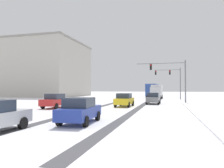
# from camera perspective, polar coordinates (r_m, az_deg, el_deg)

# --- Properties ---
(wheel_track_left_lane) EXTENTS (0.77, 31.46, 0.01)m
(wheel_track_left_lane) POSITION_cam_1_polar(r_m,az_deg,el_deg) (21.26, 6.19, -7.16)
(wheel_track_left_lane) COLOR #4C4C51
(wheel_track_left_lane) RESTS_ON ground
(wheel_track_right_lane) EXTENTS (0.80, 31.46, 0.01)m
(wheel_track_right_lane) POSITION_cam_1_polar(r_m,az_deg,el_deg) (22.45, -6.00, -6.85)
(wheel_track_right_lane) COLOR #4C4C51
(wheel_track_right_lane) RESTS_ON ground
(sidewalk_kerb_right) EXTENTS (4.00, 31.46, 0.12)m
(sidewalk_kerb_right) POSITION_cam_1_polar(r_m,az_deg,el_deg) (20.04, 26.58, -7.23)
(sidewalk_kerb_right) COLOR white
(sidewalk_kerb_right) RESTS_ON ground
(traffic_signal_near_right) EXTENTS (7.36, 0.41, 6.50)m
(traffic_signal_near_right) POSITION_cam_1_polar(r_m,az_deg,el_deg) (33.28, 15.64, 2.77)
(traffic_signal_near_right) COLOR slate
(traffic_signal_near_right) RESTS_ON ground
(traffic_signal_far_right) EXTENTS (5.29, 0.51, 6.50)m
(traffic_signal_far_right) POSITION_cam_1_polar(r_m,az_deg,el_deg) (45.22, 15.73, 1.84)
(traffic_signal_far_right) COLOR slate
(traffic_signal_far_right) RESTS_ON ground
(car_grey_lead) EXTENTS (1.95, 4.16, 1.62)m
(car_grey_lead) POSITION_cam_1_polar(r_m,az_deg,el_deg) (30.81, 11.13, -3.80)
(car_grey_lead) COLOR slate
(car_grey_lead) RESTS_ON ground
(car_yellow_cab_second) EXTENTS (1.94, 4.15, 1.62)m
(car_yellow_cab_second) POSITION_cam_1_polar(r_m,az_deg,el_deg) (25.97, 3.35, -4.30)
(car_yellow_cab_second) COLOR yellow
(car_yellow_cab_second) RESTS_ON ground
(car_red_third) EXTENTS (1.88, 4.12, 1.62)m
(car_red_third) POSITION_cam_1_polar(r_m,az_deg,el_deg) (24.84, -15.07, -4.39)
(car_red_third) COLOR red
(car_red_third) RESTS_ON ground
(car_blue_fourth) EXTENTS (1.99, 4.18, 1.62)m
(car_blue_fourth) POSITION_cam_1_polar(r_m,az_deg,el_deg) (13.62, -8.69, -7.03)
(car_blue_fourth) COLOR #233899
(car_blue_fourth) RESTS_ON ground
(bus_oncoming) EXTENTS (3.04, 11.10, 3.38)m
(bus_oncoming) POSITION_cam_1_polar(r_m,az_deg,el_deg) (56.78, 11.00, -1.45)
(bus_oncoming) COLOR #284793
(bus_oncoming) RESTS_ON ground
(box_truck_delivery) EXTENTS (2.51, 7.48, 3.02)m
(box_truck_delivery) POSITION_cam_1_polar(r_m,az_deg,el_deg) (47.31, 11.99, -1.92)
(box_truck_delivery) COLOR #B7BABF
(box_truck_delivery) RESTS_ON ground
(office_building_far_left_block) EXTENTS (24.48, 21.54, 15.65)m
(office_building_far_left_block) POSITION_cam_1_polar(r_m,az_deg,el_deg) (66.23, -18.82, 3.68)
(office_building_far_left_block) COLOR #B2ADA3
(office_building_far_left_block) RESTS_ON ground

